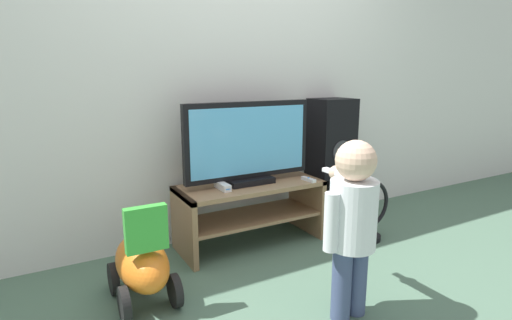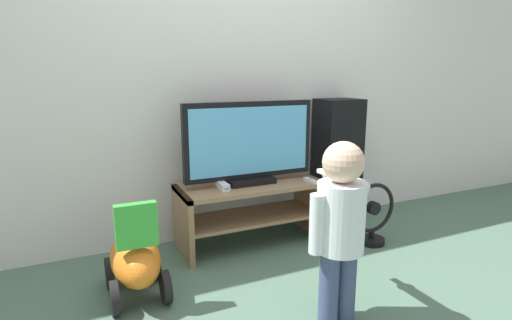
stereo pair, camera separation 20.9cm
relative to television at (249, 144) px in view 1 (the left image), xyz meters
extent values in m
plane|color=#4C6B56|center=(0.00, -0.23, -0.72)|extent=(16.00, 16.00, 0.00)
cube|color=silver|center=(0.00, 0.28, 0.58)|extent=(10.00, 0.06, 2.60)
cube|color=#93704C|center=(0.00, -0.02, -0.29)|extent=(1.02, 0.43, 0.03)
cube|color=#93704C|center=(0.00, -0.02, -0.52)|extent=(0.98, 0.39, 0.02)
cube|color=#93704C|center=(-0.49, -0.02, -0.50)|extent=(0.04, 0.43, 0.44)
cube|color=#93704C|center=(0.49, -0.02, -0.50)|extent=(0.04, 0.43, 0.44)
cube|color=black|center=(0.00, 0.00, -0.26)|extent=(0.33, 0.20, 0.04)
cube|color=black|center=(0.00, 0.00, 0.03)|extent=(0.94, 0.05, 0.53)
cube|color=#59B2EA|center=(0.00, -0.03, 0.03)|extent=(0.87, 0.01, 0.46)
cube|color=white|center=(-0.23, -0.06, -0.26)|extent=(0.05, 0.17, 0.04)
cube|color=#3F8CE5|center=(-0.23, -0.14, -0.26)|extent=(0.03, 0.00, 0.01)
cube|color=white|center=(0.40, -0.16, -0.27)|extent=(0.04, 0.13, 0.02)
cylinder|color=#337FD8|center=(0.40, -0.16, -0.26)|extent=(0.01, 0.01, 0.00)
cylinder|color=#3F4C72|center=(-0.04, -1.04, -0.54)|extent=(0.10, 0.10, 0.37)
cylinder|color=#3F4C72|center=(0.06, -1.04, -0.54)|extent=(0.10, 0.10, 0.37)
cylinder|color=white|center=(0.01, -1.04, -0.19)|extent=(0.23, 0.23, 0.33)
sphere|color=beige|center=(0.01, -1.04, 0.08)|extent=(0.19, 0.19, 0.19)
cylinder|color=white|center=(-0.12, -1.04, -0.20)|extent=(0.07, 0.07, 0.28)
cylinder|color=white|center=(0.14, -0.89, -0.06)|extent=(0.07, 0.28, 0.07)
sphere|color=beige|center=(0.14, -0.75, -0.06)|extent=(0.08, 0.08, 0.08)
cube|color=white|center=(0.14, -0.71, -0.06)|extent=(0.03, 0.13, 0.02)
cylinder|color=black|center=(0.81, 0.09, -0.71)|extent=(0.29, 0.29, 0.02)
cylinder|color=black|center=(0.81, 0.09, -0.53)|extent=(0.05, 0.05, 0.38)
cube|color=black|center=(0.81, 0.09, -0.03)|extent=(0.33, 0.27, 0.63)
cylinder|color=#38383D|center=(0.81, -0.05, -0.13)|extent=(0.18, 0.01, 0.18)
cylinder|color=black|center=(0.78, -0.39, -0.70)|extent=(0.18, 0.18, 0.04)
cylinder|color=black|center=(0.78, -0.39, -0.65)|extent=(0.04, 0.04, 0.06)
torus|color=black|center=(0.78, -0.39, -0.46)|extent=(0.36, 0.03, 0.36)
cylinder|color=black|center=(0.78, -0.39, -0.46)|extent=(0.09, 0.05, 0.09)
ellipsoid|color=orange|center=(-0.85, -0.39, -0.51)|extent=(0.26, 0.52, 0.25)
cube|color=green|center=(-0.85, -0.53, -0.27)|extent=(0.21, 0.05, 0.23)
cylinder|color=black|center=(-0.98, -0.24, -0.63)|extent=(0.04, 0.18, 0.18)
cylinder|color=black|center=(-0.72, -0.24, -0.63)|extent=(0.04, 0.18, 0.18)
cylinder|color=black|center=(-0.98, -0.53, -0.63)|extent=(0.04, 0.18, 0.18)
cylinder|color=black|center=(-0.72, -0.53, -0.63)|extent=(0.04, 0.18, 0.18)
camera|label=1|loc=(-1.28, -2.38, 0.47)|focal=28.00mm
camera|label=2|loc=(-1.10, -2.48, 0.47)|focal=28.00mm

